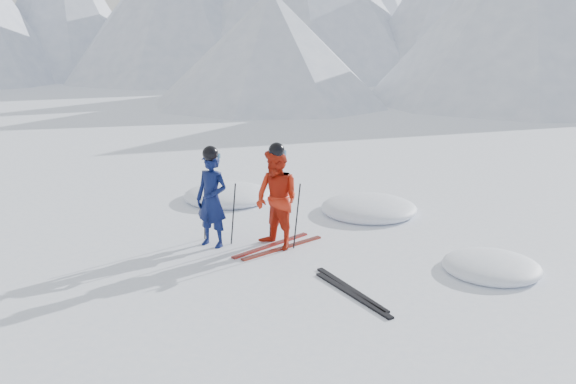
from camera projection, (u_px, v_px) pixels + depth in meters
The scene contains 12 objects.
ground at pixel (349, 288), 8.63m from camera, with size 160.00×160.00×0.00m, color white.
skier_blue at pixel (212, 200), 10.15m from camera, with size 0.59×0.39×1.61m, color #0B1544.
skier_red at pixel (277, 199), 10.04m from camera, with size 0.82×0.64×1.68m, color red.
pole_blue_left at pixel (205, 210), 10.50m from camera, with size 0.02×0.02×1.07m, color black.
pole_blue_right at pixel (233, 214), 10.28m from camera, with size 0.02×0.02×1.07m, color black.
pole_red_left at pixel (271, 209), 10.48m from camera, with size 0.02×0.02×1.12m, color black.
pole_red_right at pixel (297, 216), 10.07m from camera, with size 0.02×0.02×1.12m, color black.
ski_worn_left at pixel (271, 245), 10.32m from camera, with size 0.09×1.70×0.03m, color black.
ski_worn_right at pixel (283, 248), 10.19m from camera, with size 0.09×1.70×0.03m, color black.
ski_loose_a at pixel (351, 289), 8.56m from camera, with size 0.09×1.70×0.03m, color black.
ski_loose_b at pixel (352, 294), 8.38m from camera, with size 0.09×1.70×0.03m, color black.
snow_lumps at pixel (325, 215), 12.07m from camera, with size 7.61×3.46×0.42m.
Camera 1 is at (3.71, -7.14, 3.51)m, focal length 38.00 mm.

